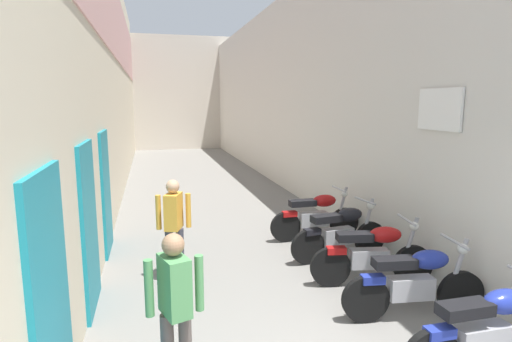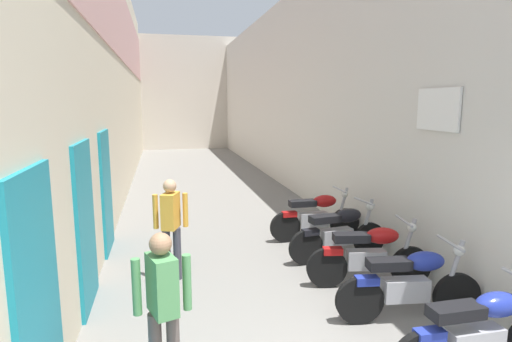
% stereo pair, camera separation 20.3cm
% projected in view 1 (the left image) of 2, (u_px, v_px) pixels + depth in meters
% --- Properties ---
extents(ground_plane, '(38.33, 38.33, 0.00)m').
position_uv_depth(ground_plane, '(212.00, 200.00, 11.66)').
color(ground_plane, slate).
extents(building_left, '(0.45, 22.33, 6.96)m').
position_uv_depth(building_left, '(112.00, 75.00, 12.31)').
color(building_left, beige).
rests_on(building_left, ground).
extents(building_right, '(0.45, 22.33, 5.93)m').
position_uv_depth(building_right, '(281.00, 94.00, 13.73)').
color(building_right, beige).
rests_on(building_right, ground).
extents(building_far_end, '(7.90, 2.00, 6.45)m').
position_uv_depth(building_far_end, '(176.00, 94.00, 24.68)').
color(building_far_end, beige).
rests_on(building_far_end, ground).
extents(motorcycle_nearest, '(1.85, 0.58, 1.04)m').
position_uv_depth(motorcycle_nearest, '(488.00, 330.00, 4.05)').
color(motorcycle_nearest, black).
rests_on(motorcycle_nearest, ground).
extents(motorcycle_second, '(1.84, 0.58, 1.04)m').
position_uv_depth(motorcycle_second, '(415.00, 281.00, 5.15)').
color(motorcycle_second, black).
rests_on(motorcycle_second, ground).
extents(motorcycle_third, '(1.83, 0.58, 1.04)m').
position_uv_depth(motorcycle_third, '(373.00, 253.00, 6.12)').
color(motorcycle_third, black).
rests_on(motorcycle_third, ground).
extents(motorcycle_fourth, '(1.85, 0.58, 1.04)m').
position_uv_depth(motorcycle_fourth, '(341.00, 231.00, 7.16)').
color(motorcycle_fourth, black).
rests_on(motorcycle_fourth, ground).
extents(motorcycle_fifth, '(1.85, 0.58, 1.04)m').
position_uv_depth(motorcycle_fifth, '(316.00, 215.00, 8.21)').
color(motorcycle_fifth, black).
rests_on(motorcycle_fifth, ground).
extents(pedestrian_by_doorway, '(0.52, 0.39, 1.57)m').
position_uv_depth(pedestrian_by_doorway, '(175.00, 304.00, 3.71)').
color(pedestrian_by_doorway, '#564C47').
rests_on(pedestrian_by_doorway, ground).
extents(pedestrian_mid_alley, '(0.52, 0.39, 1.57)m').
position_uv_depth(pedestrian_mid_alley, '(174.00, 223.00, 6.23)').
color(pedestrian_mid_alley, '#383842').
rests_on(pedestrian_mid_alley, ground).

